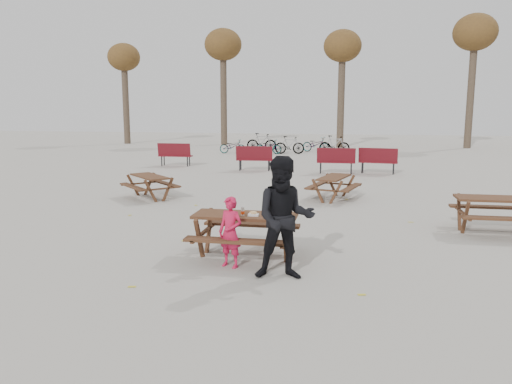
% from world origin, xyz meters
% --- Properties ---
extents(ground, '(80.00, 80.00, 0.00)m').
position_xyz_m(ground, '(0.00, 0.00, 0.00)').
color(ground, gray).
rests_on(ground, ground).
extents(main_picnic_table, '(1.80, 1.45, 0.78)m').
position_xyz_m(main_picnic_table, '(0.00, 0.00, 0.59)').
color(main_picnic_table, '#3B2415').
rests_on(main_picnic_table, ground).
extents(food_tray, '(0.18, 0.11, 0.03)m').
position_xyz_m(food_tray, '(0.17, -0.11, 0.79)').
color(food_tray, white).
rests_on(food_tray, main_picnic_table).
extents(bread_roll, '(0.14, 0.06, 0.05)m').
position_xyz_m(bread_roll, '(0.17, -0.11, 0.83)').
color(bread_roll, tan).
rests_on(bread_roll, food_tray).
extents(soda_bottle, '(0.07, 0.07, 0.17)m').
position_xyz_m(soda_bottle, '(-0.01, -0.13, 0.85)').
color(soda_bottle, silver).
rests_on(soda_bottle, main_picnic_table).
extents(child, '(0.50, 0.41, 1.18)m').
position_xyz_m(child, '(-0.12, -0.58, 0.59)').
color(child, '#C31840').
rests_on(child, ground).
extents(adult, '(1.03, 0.86, 1.90)m').
position_xyz_m(adult, '(0.82, -0.96, 0.95)').
color(adult, black).
rests_on(adult, ground).
extents(picnic_table_east, '(1.79, 1.45, 0.76)m').
position_xyz_m(picnic_table_east, '(4.88, 2.65, 0.38)').
color(picnic_table_east, '#3B2415').
rests_on(picnic_table_east, ground).
extents(picnic_table_north, '(1.97, 1.97, 0.66)m').
position_xyz_m(picnic_table_north, '(-3.91, 5.06, 0.33)').
color(picnic_table_north, '#3B2415').
rests_on(picnic_table_north, ground).
extents(picnic_table_far, '(1.59, 1.80, 0.66)m').
position_xyz_m(picnic_table_far, '(1.32, 5.89, 0.33)').
color(picnic_table_far, '#3B2415').
rests_on(picnic_table_far, ground).
extents(park_bench_row, '(10.35, 1.69, 1.03)m').
position_xyz_m(park_bench_row, '(-1.02, 12.02, 0.52)').
color(park_bench_row, maroon).
rests_on(park_bench_row, ground).
extents(bicycle_row, '(7.26, 2.69, 1.06)m').
position_xyz_m(bicycle_row, '(-1.92, 20.02, 0.47)').
color(bicycle_row, black).
rests_on(bicycle_row, ground).
extents(tree_row, '(32.17, 3.52, 8.26)m').
position_xyz_m(tree_row, '(0.90, 25.15, 6.19)').
color(tree_row, '#382B21').
rests_on(tree_row, ground).
extents(fallen_leaves, '(11.00, 11.00, 0.01)m').
position_xyz_m(fallen_leaves, '(0.50, 2.50, 0.00)').
color(fallen_leaves, gold).
rests_on(fallen_leaves, ground).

